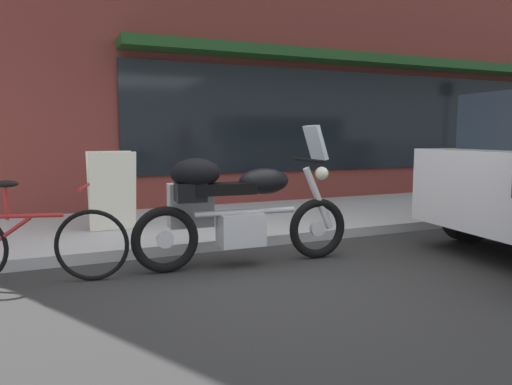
% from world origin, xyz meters
% --- Properties ---
extents(ground_plane, '(80.00, 80.00, 0.00)m').
position_xyz_m(ground_plane, '(0.00, 0.00, 0.00)').
color(ground_plane, '#2C2C2C').
extents(storefront_building, '(20.42, 0.90, 7.69)m').
position_xyz_m(storefront_building, '(6.21, 3.92, 3.76)').
color(storefront_building, brown).
rests_on(storefront_building, ground_plane).
extents(touring_motorcycle, '(2.23, 0.76, 1.40)m').
position_xyz_m(touring_motorcycle, '(-0.32, 0.49, 0.60)').
color(touring_motorcycle, black).
rests_on(touring_motorcycle, ground_plane).
extents(parked_bicycle, '(1.62, 0.57, 0.91)m').
position_xyz_m(parked_bicycle, '(-2.14, 0.64, 0.36)').
color(parked_bicycle, black).
rests_on(parked_bicycle, ground_plane).
extents(sandwich_board_sign, '(0.55, 0.42, 0.97)m').
position_xyz_m(sandwich_board_sign, '(-1.26, 2.20, 0.61)').
color(sandwich_board_sign, silver).
rests_on(sandwich_board_sign, sidewalk_curb).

